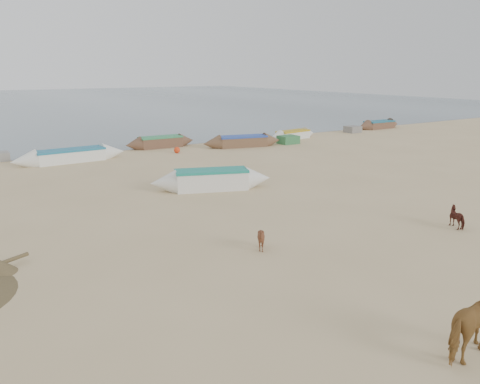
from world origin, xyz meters
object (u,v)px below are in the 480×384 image
at_px(calf_front, 261,239).
at_px(cow_adult, 480,326).
at_px(calf_right, 459,217).
at_px(near_canoe, 212,180).

bearing_deg(calf_front, cow_adult, -11.85).
distance_m(calf_front, calf_right, 7.89).
distance_m(cow_adult, near_canoe, 15.36).
distance_m(cow_adult, calf_right, 8.91).
bearing_deg(near_canoe, calf_front, -88.08).
bearing_deg(cow_adult, calf_front, -5.84).
relative_size(calf_front, calf_right, 1.02).
relative_size(calf_right, near_canoe, 0.13).
xyz_separation_m(calf_front, calf_right, (7.62, -2.05, -0.01)).
height_order(calf_front, near_canoe, near_canoe).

